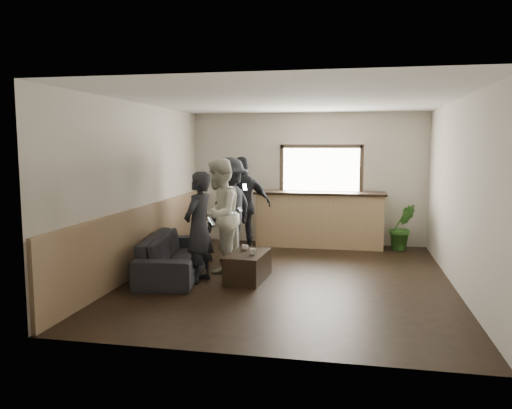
% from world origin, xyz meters
% --- Properties ---
extents(ground, '(5.00, 6.00, 0.01)m').
position_xyz_m(ground, '(0.00, 0.00, 0.00)').
color(ground, black).
extents(room_shell, '(5.01, 6.01, 2.80)m').
position_xyz_m(room_shell, '(-0.74, 0.00, 1.47)').
color(room_shell, silver).
rests_on(room_shell, ground).
extents(bar_counter, '(2.70, 0.68, 2.13)m').
position_xyz_m(bar_counter, '(0.30, 2.70, 0.64)').
color(bar_counter, tan).
rests_on(bar_counter, ground).
extents(sofa, '(1.18, 2.32, 0.65)m').
position_xyz_m(sofa, '(-1.85, -0.10, 0.32)').
color(sofa, black).
rests_on(sofa, ground).
extents(coffee_table, '(0.61, 1.00, 0.43)m').
position_xyz_m(coffee_table, '(-0.62, -0.20, 0.21)').
color(coffee_table, black).
rests_on(coffee_table, ground).
extents(cup_a, '(0.15, 0.15, 0.09)m').
position_xyz_m(cup_a, '(-0.71, -0.00, 0.47)').
color(cup_a, silver).
rests_on(cup_a, coffee_table).
extents(cup_b, '(0.11, 0.11, 0.09)m').
position_xyz_m(cup_b, '(-0.52, -0.29, 0.48)').
color(cup_b, silver).
rests_on(cup_b, coffee_table).
extents(potted_plant, '(0.61, 0.55, 0.94)m').
position_xyz_m(potted_plant, '(1.97, 2.60, 0.47)').
color(potted_plant, '#2D6623').
rests_on(potted_plant, ground).
extents(person_a, '(0.53, 0.70, 1.72)m').
position_xyz_m(person_a, '(-1.34, -0.45, 0.86)').
color(person_a, black).
rests_on(person_a, ground).
extents(person_b, '(0.78, 0.97, 1.89)m').
position_xyz_m(person_b, '(-1.22, 0.30, 0.95)').
color(person_b, beige).
rests_on(person_b, ground).
extents(person_c, '(1.06, 1.39, 1.90)m').
position_xyz_m(person_c, '(-1.23, 1.04, 0.95)').
color(person_c, black).
rests_on(person_c, ground).
extents(person_d, '(1.20, 0.86, 1.90)m').
position_xyz_m(person_d, '(-1.14, 1.75, 0.95)').
color(person_d, black).
rests_on(person_d, ground).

